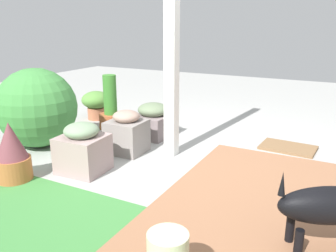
{
  "coord_description": "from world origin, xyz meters",
  "views": [
    {
      "loc": [
        -1.36,
        3.05,
        1.37
      ],
      "look_at": [
        0.25,
        -0.01,
        0.34
      ],
      "focal_mm": 37.48,
      "sensor_mm": 36.0,
      "label": 1
    }
  ],
  "objects_px": {
    "terracotta_pot_broad": "(96,103)",
    "terracotta_pot_tall": "(111,109)",
    "terracotta_pot_spiky": "(12,153)",
    "stone_planter_mid": "(83,149)",
    "round_shrub": "(37,108)",
    "porch_pillar": "(172,38)",
    "doormat": "(288,148)",
    "stone_planter_nearest": "(153,121)",
    "stone_planter_near": "(127,133)"
  },
  "relations": [
    {
      "from": "stone_planter_near",
      "to": "terracotta_pot_broad",
      "type": "height_order",
      "value": "stone_planter_near"
    },
    {
      "from": "terracotta_pot_broad",
      "to": "terracotta_pot_tall",
      "type": "xyz_separation_m",
      "value": [
        -0.47,
        0.28,
        0.01
      ]
    },
    {
      "from": "stone_planter_near",
      "to": "terracotta_pot_tall",
      "type": "relative_size",
      "value": 0.66
    },
    {
      "from": "porch_pillar",
      "to": "stone_planter_mid",
      "type": "distance_m",
      "value": 1.37
    },
    {
      "from": "terracotta_pot_broad",
      "to": "terracotta_pot_tall",
      "type": "bearing_deg",
      "value": 149.47
    },
    {
      "from": "stone_planter_mid",
      "to": "doormat",
      "type": "height_order",
      "value": "stone_planter_mid"
    },
    {
      "from": "stone_planter_near",
      "to": "doormat",
      "type": "distance_m",
      "value": 1.81
    },
    {
      "from": "terracotta_pot_tall",
      "to": "terracotta_pot_spiky",
      "type": "height_order",
      "value": "terracotta_pot_tall"
    },
    {
      "from": "terracotta_pot_tall",
      "to": "terracotta_pot_spiky",
      "type": "distance_m",
      "value": 1.73
    },
    {
      "from": "terracotta_pot_broad",
      "to": "round_shrub",
      "type": "bearing_deg",
      "value": 97.62
    },
    {
      "from": "stone_planter_nearest",
      "to": "stone_planter_mid",
      "type": "bearing_deg",
      "value": 87.7
    },
    {
      "from": "terracotta_pot_broad",
      "to": "porch_pillar",
      "type": "bearing_deg",
      "value": 154.69
    },
    {
      "from": "terracotta_pot_broad",
      "to": "doormat",
      "type": "xyz_separation_m",
      "value": [
        -2.72,
        0.01,
        -0.23
      ]
    },
    {
      "from": "porch_pillar",
      "to": "round_shrub",
      "type": "bearing_deg",
      "value": 17.08
    },
    {
      "from": "stone_planter_nearest",
      "to": "stone_planter_near",
      "type": "relative_size",
      "value": 0.97
    },
    {
      "from": "stone_planter_nearest",
      "to": "stone_planter_mid",
      "type": "xyz_separation_m",
      "value": [
        0.05,
        1.23,
        0.02
      ]
    },
    {
      "from": "doormat",
      "to": "round_shrub",
      "type": "bearing_deg",
      "value": 25.38
    },
    {
      "from": "stone_planter_mid",
      "to": "round_shrub",
      "type": "distance_m",
      "value": 1.02
    },
    {
      "from": "terracotta_pot_spiky",
      "to": "stone_planter_nearest",
      "type": "bearing_deg",
      "value": -105.97
    },
    {
      "from": "porch_pillar",
      "to": "stone_planter_nearest",
      "type": "xyz_separation_m",
      "value": [
        0.48,
        -0.45,
        -1.01
      ]
    },
    {
      "from": "stone_planter_near",
      "to": "terracotta_pot_tall",
      "type": "bearing_deg",
      "value": -43.05
    },
    {
      "from": "stone_planter_mid",
      "to": "terracotta_pot_spiky",
      "type": "distance_m",
      "value": 0.61
    },
    {
      "from": "stone_planter_mid",
      "to": "stone_planter_near",
      "type": "bearing_deg",
      "value": -96.5
    },
    {
      "from": "terracotta_pot_tall",
      "to": "stone_planter_nearest",
      "type": "bearing_deg",
      "value": 175.79
    },
    {
      "from": "porch_pillar",
      "to": "terracotta_pot_spiky",
      "type": "relative_size",
      "value": 4.52
    },
    {
      "from": "porch_pillar",
      "to": "doormat",
      "type": "relative_size",
      "value": 4.16
    },
    {
      "from": "stone_planter_mid",
      "to": "round_shrub",
      "type": "relative_size",
      "value": 0.54
    },
    {
      "from": "porch_pillar",
      "to": "terracotta_pot_tall",
      "type": "xyz_separation_m",
      "value": [
        1.16,
        -0.5,
        -0.96
      ]
    },
    {
      "from": "porch_pillar",
      "to": "terracotta_pot_spiky",
      "type": "bearing_deg",
      "value": 51.87
    },
    {
      "from": "stone_planter_mid",
      "to": "terracotta_pot_spiky",
      "type": "relative_size",
      "value": 0.89
    },
    {
      "from": "stone_planter_nearest",
      "to": "terracotta_pot_broad",
      "type": "height_order",
      "value": "stone_planter_nearest"
    },
    {
      "from": "round_shrub",
      "to": "doormat",
      "type": "bearing_deg",
      "value": -154.62
    },
    {
      "from": "porch_pillar",
      "to": "stone_planter_nearest",
      "type": "height_order",
      "value": "porch_pillar"
    },
    {
      "from": "stone_planter_nearest",
      "to": "stone_planter_near",
      "type": "distance_m",
      "value": 0.61
    },
    {
      "from": "stone_planter_near",
      "to": "terracotta_pot_spiky",
      "type": "bearing_deg",
      "value": 64.83
    },
    {
      "from": "stone_planter_near",
      "to": "round_shrub",
      "type": "xyz_separation_m",
      "value": [
        1.01,
        0.29,
        0.23
      ]
    },
    {
      "from": "stone_planter_near",
      "to": "terracotta_pot_spiky",
      "type": "relative_size",
      "value": 0.87
    },
    {
      "from": "porch_pillar",
      "to": "stone_planter_near",
      "type": "relative_size",
      "value": 5.2
    },
    {
      "from": "stone_planter_mid",
      "to": "terracotta_pot_broad",
      "type": "bearing_deg",
      "value": -54.8
    },
    {
      "from": "terracotta_pot_spiky",
      "to": "terracotta_pot_tall",
      "type": "bearing_deg",
      "value": -83.25
    },
    {
      "from": "doormat",
      "to": "stone_planter_nearest",
      "type": "bearing_deg",
      "value": 11.32
    },
    {
      "from": "stone_planter_near",
      "to": "stone_planter_mid",
      "type": "bearing_deg",
      "value": 83.5
    },
    {
      "from": "stone_planter_near",
      "to": "terracotta_pot_broad",
      "type": "bearing_deg",
      "value": -38.55
    },
    {
      "from": "terracotta_pot_spiky",
      "to": "doormat",
      "type": "bearing_deg",
      "value": -135.88
    },
    {
      "from": "porch_pillar",
      "to": "stone_planter_mid",
      "type": "bearing_deg",
      "value": 55.9
    },
    {
      "from": "stone_planter_mid",
      "to": "porch_pillar",
      "type": "bearing_deg",
      "value": -124.1
    },
    {
      "from": "round_shrub",
      "to": "doormat",
      "type": "relative_size",
      "value": 1.52
    },
    {
      "from": "stone_planter_nearest",
      "to": "stone_planter_mid",
      "type": "distance_m",
      "value": 1.23
    },
    {
      "from": "porch_pillar",
      "to": "round_shrub",
      "type": "distance_m",
      "value": 1.72
    },
    {
      "from": "terracotta_pot_spiky",
      "to": "round_shrub",
      "type": "bearing_deg",
      "value": -56.76
    }
  ]
}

